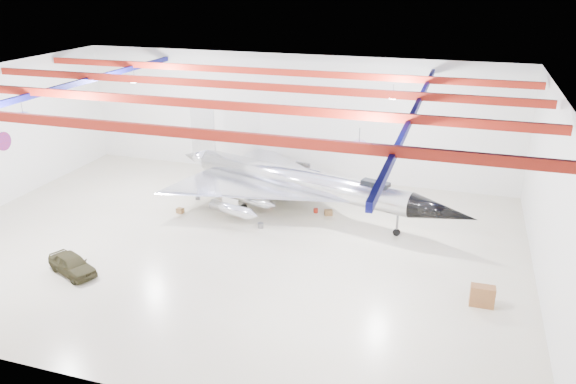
% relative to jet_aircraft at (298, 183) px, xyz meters
% --- Properties ---
extents(floor, '(40.00, 40.00, 0.00)m').
position_rel_jet_aircraft_xyz_m(floor, '(-3.09, -6.92, -2.30)').
color(floor, '#BFB798').
rests_on(floor, ground).
extents(wall_back, '(40.00, 0.00, 40.00)m').
position_rel_jet_aircraft_xyz_m(wall_back, '(-3.09, 8.08, 3.20)').
color(wall_back, silver).
rests_on(wall_back, floor).
extents(wall_right, '(0.00, 30.00, 30.00)m').
position_rel_jet_aircraft_xyz_m(wall_right, '(16.91, -6.92, 3.20)').
color(wall_right, silver).
rests_on(wall_right, floor).
extents(ceiling, '(40.00, 40.00, 0.00)m').
position_rel_jet_aircraft_xyz_m(ceiling, '(-3.09, -6.92, 8.70)').
color(ceiling, '#0A0F38').
rests_on(ceiling, wall_back).
extents(ceiling_structure, '(39.50, 29.50, 1.08)m').
position_rel_jet_aircraft_xyz_m(ceiling_structure, '(-3.09, -6.92, 8.02)').
color(ceiling_structure, maroon).
rests_on(ceiling_structure, ceiling).
extents(wall_roundel, '(0.10, 1.50, 1.50)m').
position_rel_jet_aircraft_xyz_m(wall_roundel, '(-23.03, -4.92, 2.70)').
color(wall_roundel, '#B21414').
rests_on(wall_roundel, wall_left).
extents(jet_aircraft, '(25.20, 18.08, 7.01)m').
position_rel_jet_aircraft_xyz_m(jet_aircraft, '(0.00, 0.00, 0.00)').
color(jet_aircraft, silver).
rests_on(jet_aircraft, floor).
extents(jeep, '(4.11, 2.93, 1.30)m').
position_rel_jet_aircraft_xyz_m(jeep, '(-10.50, -13.81, -1.65)').
color(jeep, '#312E18').
rests_on(jeep, floor).
extents(desk, '(1.35, 0.69, 1.23)m').
position_rel_jet_aircraft_xyz_m(desk, '(13.73, -9.90, -1.69)').
color(desk, brown).
rests_on(desk, floor).
extents(crate_ply, '(0.60, 0.51, 0.37)m').
position_rel_jet_aircraft_xyz_m(crate_ply, '(-8.66, -3.23, -2.11)').
color(crate_ply, olive).
rests_on(crate_ply, floor).
extents(toolbox_red, '(0.55, 0.49, 0.32)m').
position_rel_jet_aircraft_xyz_m(toolbox_red, '(-2.40, -0.11, -2.14)').
color(toolbox_red, maroon).
rests_on(toolbox_red, floor).
extents(engine_drum, '(0.52, 0.52, 0.38)m').
position_rel_jet_aircraft_xyz_m(engine_drum, '(-1.70, -3.95, -2.11)').
color(engine_drum, '#59595B').
rests_on(engine_drum, floor).
extents(parts_bin, '(0.73, 0.66, 0.42)m').
position_rel_jet_aircraft_xyz_m(parts_bin, '(2.50, -0.16, -2.09)').
color(parts_bin, olive).
rests_on(parts_bin, floor).
extents(crate_small, '(0.42, 0.38, 0.24)m').
position_rel_jet_aircraft_xyz_m(crate_small, '(-8.58, -0.32, -2.18)').
color(crate_small, '#59595B').
rests_on(crate_small, floor).
extents(tool_chest, '(0.44, 0.44, 0.33)m').
position_rel_jet_aircraft_xyz_m(tool_chest, '(1.43, 0.04, -2.13)').
color(tool_chest, maroon).
rests_on(tool_chest, floor).
extents(oil_barrel, '(0.56, 0.47, 0.36)m').
position_rel_jet_aircraft_xyz_m(oil_barrel, '(-4.02, -2.01, -2.12)').
color(oil_barrel, olive).
rests_on(oil_barrel, floor).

